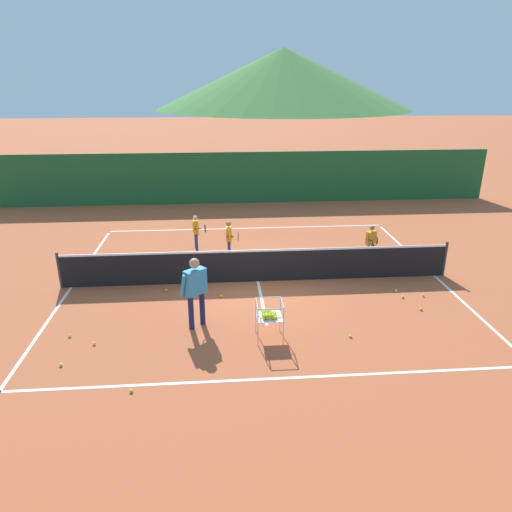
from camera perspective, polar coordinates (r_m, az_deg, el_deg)
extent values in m
plane|color=#B25633|center=(13.52, 0.24, -3.10)|extent=(120.00, 120.00, 0.00)
cube|color=white|center=(9.46, 2.67, -14.72)|extent=(10.55, 0.08, 0.01)
cube|color=white|center=(18.28, -1.09, 3.42)|extent=(10.55, 0.08, 0.01)
cube|color=white|center=(14.13, -21.64, -3.57)|extent=(0.08, 9.78, 0.01)
cube|color=white|center=(14.88, 20.94, -2.23)|extent=(0.08, 9.78, 0.01)
cube|color=white|center=(13.52, 0.24, -3.09)|extent=(0.08, 5.17, 0.01)
cylinder|color=#333338|center=(14.01, -22.91, -1.63)|extent=(0.08, 0.08, 1.05)
cylinder|color=#333338|center=(14.81, 22.08, -0.33)|extent=(0.08, 0.08, 1.05)
cube|color=black|center=(13.34, 0.24, -1.30)|extent=(10.97, 0.02, 0.92)
cube|color=white|center=(13.16, 0.24, 0.65)|extent=(10.97, 0.03, 0.06)
cylinder|color=#191E4C|center=(10.99, -7.94, -6.83)|extent=(0.13, 0.13, 0.85)
cylinder|color=#191E4C|center=(11.16, -6.58, -6.30)|extent=(0.13, 0.13, 0.85)
cube|color=#338CBF|center=(10.76, -7.43, -3.13)|extent=(0.54, 0.51, 0.60)
sphere|color=tan|center=(10.59, -7.54, -0.89)|extent=(0.24, 0.24, 0.24)
cylinder|color=#338CBF|center=(10.68, -8.91, -3.63)|extent=(0.22, 0.24, 0.59)
cylinder|color=#338CBF|center=(10.97, -6.34, -2.84)|extent=(0.18, 0.19, 0.59)
torus|color=#262628|center=(11.18, -7.14, -2.71)|extent=(0.24, 0.20, 0.29)
cylinder|color=black|center=(11.00, -6.36, -3.09)|extent=(0.16, 0.19, 0.03)
cylinder|color=navy|center=(16.18, -7.36, 1.97)|extent=(0.09, 0.09, 0.59)
cylinder|color=navy|center=(15.97, -7.26, 1.71)|extent=(0.09, 0.09, 0.59)
cube|color=orange|center=(15.92, -7.39, 3.55)|extent=(0.22, 0.37, 0.41)
sphere|color=#DBAD84|center=(15.83, -7.45, 4.63)|extent=(0.16, 0.16, 0.16)
cylinder|color=orange|center=(16.12, -7.30, 3.68)|extent=(0.17, 0.09, 0.40)
cylinder|color=orange|center=(15.74, -7.20, 3.24)|extent=(0.13, 0.08, 0.41)
torus|color=#262628|center=(15.76, -6.22, 3.38)|extent=(0.07, 0.29, 0.29)
cylinder|color=black|center=(15.73, -7.11, 3.31)|extent=(0.22, 0.06, 0.03)
cylinder|color=navy|center=(15.26, -3.30, 1.00)|extent=(0.09, 0.09, 0.62)
cylinder|color=navy|center=(15.04, -3.31, 0.69)|extent=(0.09, 0.09, 0.62)
cube|color=orange|center=(14.97, -3.35, 2.74)|extent=(0.19, 0.38, 0.44)
sphere|color=#996B4C|center=(14.87, -3.37, 3.95)|extent=(0.17, 0.17, 0.17)
cylinder|color=orange|center=(15.18, -3.13, 2.90)|extent=(0.17, 0.07, 0.43)
cylinder|color=orange|center=(14.78, -3.23, 2.37)|extent=(0.13, 0.07, 0.43)
torus|color=#262628|center=(14.77, -2.19, 2.42)|extent=(0.03, 0.29, 0.29)
cylinder|color=black|center=(14.78, -3.14, 2.41)|extent=(0.22, 0.04, 0.03)
cylinder|color=navy|center=(15.41, 13.99, 0.53)|extent=(0.09, 0.09, 0.59)
cylinder|color=navy|center=(15.24, 13.48, 0.34)|extent=(0.09, 0.09, 0.59)
cube|color=orange|center=(15.16, 13.90, 2.22)|extent=(0.38, 0.34, 0.42)
sphere|color=#996B4C|center=(15.06, 14.00, 3.35)|extent=(0.16, 0.16, 0.16)
cylinder|color=orange|center=(15.30, 14.50, 2.23)|extent=(0.14, 0.17, 0.41)
cylinder|color=orange|center=(15.00, 13.51, 1.93)|extent=(0.12, 0.14, 0.41)
torus|color=#262628|center=(14.84, 14.33, 1.72)|extent=(0.25, 0.18, 0.29)
cylinder|color=black|center=(14.98, 13.59, 1.96)|extent=(0.15, 0.20, 0.03)
cylinder|color=#B7B7BC|center=(10.72, -0.02, -7.26)|extent=(0.02, 0.02, 0.89)
cylinder|color=#B7B7BC|center=(10.78, 2.97, -7.14)|extent=(0.02, 0.02, 0.89)
cylinder|color=#B7B7BC|center=(10.23, 0.23, -8.74)|extent=(0.02, 0.02, 0.89)
cylinder|color=#B7B7BC|center=(10.29, 3.37, -8.60)|extent=(0.02, 0.02, 0.89)
cube|color=#B7B7BC|center=(10.45, 1.64, -7.42)|extent=(0.56, 0.56, 0.01)
cube|color=#B7B7BC|center=(10.54, 1.50, -5.07)|extent=(0.56, 0.02, 0.02)
cube|color=#B7B7BC|center=(10.05, 1.83, -6.47)|extent=(0.56, 0.02, 0.02)
cube|color=#B7B7BC|center=(10.27, 0.10, -5.81)|extent=(0.02, 0.56, 0.02)
cube|color=#B7B7BC|center=(10.32, 3.22, -5.69)|extent=(0.02, 0.56, 0.02)
sphere|color=yellow|center=(10.31, 0.99, -7.61)|extent=(0.07, 0.07, 0.07)
sphere|color=yellow|center=(10.36, 0.99, -7.46)|extent=(0.07, 0.07, 0.07)
sphere|color=yellow|center=(10.42, 0.92, -7.30)|extent=(0.07, 0.07, 0.07)
sphere|color=yellow|center=(10.48, 0.87, -7.10)|extent=(0.07, 0.07, 0.07)
sphere|color=yellow|center=(10.53, 0.85, -6.96)|extent=(0.07, 0.07, 0.07)
sphere|color=yellow|center=(10.31, 1.40, -7.62)|extent=(0.07, 0.07, 0.07)
sphere|color=yellow|center=(10.37, 1.33, -7.43)|extent=(0.07, 0.07, 0.07)
sphere|color=yellow|center=(10.42, 1.33, -7.28)|extent=(0.07, 0.07, 0.07)
sphere|color=yellow|center=(10.48, 1.25, -7.12)|extent=(0.07, 0.07, 0.07)
sphere|color=yellow|center=(10.54, 1.23, -6.91)|extent=(0.07, 0.07, 0.07)
sphere|color=yellow|center=(10.32, 1.70, -7.58)|extent=(0.07, 0.07, 0.07)
sphere|color=yellow|center=(10.38, 1.67, -7.44)|extent=(0.07, 0.07, 0.07)
sphere|color=yellow|center=(10.43, 1.62, -7.25)|extent=(0.07, 0.07, 0.07)
sphere|color=yellow|center=(10.49, 1.59, -7.08)|extent=(0.07, 0.07, 0.07)
sphere|color=yellow|center=(10.55, 1.60, -6.90)|extent=(0.07, 0.07, 0.07)
sphere|color=yellow|center=(10.33, 2.10, -7.59)|extent=(0.07, 0.07, 0.07)
sphere|color=yellow|center=(10.39, 2.07, -7.38)|extent=(0.07, 0.07, 0.07)
sphere|color=yellow|center=(10.44, 2.02, -7.23)|extent=(0.07, 0.07, 0.07)
sphere|color=yellow|center=(10.50, 1.99, -7.06)|extent=(0.07, 0.07, 0.07)
sphere|color=yellow|center=(10.56, 1.92, -6.90)|extent=(0.07, 0.07, 0.07)
sphere|color=yellow|center=(10.33, 2.43, -7.55)|extent=(0.07, 0.07, 0.07)
sphere|color=yellow|center=(10.39, 2.41, -7.39)|extent=(0.07, 0.07, 0.07)
sphere|color=yellow|center=(10.45, 2.34, -7.21)|extent=(0.07, 0.07, 0.07)
sphere|color=yellow|center=(10.50, 2.29, -7.06)|extent=(0.07, 0.07, 0.07)
sphere|color=yellow|center=(10.56, 2.26, -6.90)|extent=(0.07, 0.07, 0.07)
sphere|color=yellow|center=(10.28, 0.99, -7.34)|extent=(0.07, 0.07, 0.07)
sphere|color=yellow|center=(10.34, 1.00, -7.19)|extent=(0.07, 0.07, 0.07)
sphere|color=yellow|center=(10.40, 0.92, -6.99)|extent=(0.07, 0.07, 0.07)
sphere|color=yellow|center=(10.45, 0.90, -6.86)|extent=(0.07, 0.07, 0.07)
sphere|color=yellow|center=(10.51, 0.86, -6.70)|extent=(0.07, 0.07, 0.07)
sphere|color=yellow|center=(10.29, 1.35, -7.33)|extent=(0.07, 0.07, 0.07)
sphere|color=yellow|center=(10.35, 1.34, -7.19)|extent=(0.07, 0.07, 0.07)
sphere|color=yellow|center=(10.40, 1.30, -7.02)|extent=(0.07, 0.07, 0.07)
sphere|color=yellow|center=(10.46, 1.25, -6.86)|extent=(0.07, 0.07, 0.07)
sphere|color=yellow|center=(10.52, 1.24, -6.68)|extent=(0.07, 0.07, 0.07)
sphere|color=yellow|center=(10.30, 1.72, -7.30)|extent=(0.07, 0.07, 0.07)
sphere|color=yellow|center=(10.35, 1.70, -7.15)|extent=(0.07, 0.07, 0.07)
sphere|color=yellow|center=(10.41, 1.68, -7.02)|extent=(0.07, 0.07, 0.07)
sphere|color=yellow|center=(10.46, 1.62, -6.81)|extent=(0.07, 0.07, 0.07)
sphere|color=yellow|center=(10.52, 1.59, -6.65)|extent=(0.07, 0.07, 0.07)
sphere|color=yellow|center=(10.29, 2.09, -7.30)|extent=(0.07, 0.07, 0.07)
sphere|color=yellow|center=(11.05, -19.16, -10.08)|extent=(0.07, 0.07, 0.07)
sphere|color=yellow|center=(13.11, 17.50, -4.79)|extent=(0.07, 0.07, 0.07)
sphere|color=yellow|center=(9.38, -15.02, -15.63)|extent=(0.07, 0.07, 0.07)
sphere|color=yellow|center=(13.37, 19.75, -4.56)|extent=(0.07, 0.07, 0.07)
sphere|color=yellow|center=(10.56, -22.74, -12.17)|extent=(0.07, 0.07, 0.07)
sphere|color=yellow|center=(11.54, -21.81, -9.06)|extent=(0.07, 0.07, 0.07)
sphere|color=yellow|center=(12.60, 19.51, -6.13)|extent=(0.07, 0.07, 0.07)
sphere|color=yellow|center=(12.59, -4.28, -4.90)|extent=(0.07, 0.07, 0.07)
sphere|color=yellow|center=(13.14, -10.92, -4.09)|extent=(0.07, 0.07, 0.07)
sphere|color=yellow|center=(13.43, 16.74, -4.08)|extent=(0.07, 0.07, 0.07)
sphere|color=yellow|center=(10.94, 11.46, -9.57)|extent=(0.07, 0.07, 0.07)
cube|color=#1E5B2D|center=(21.85, -1.76, 9.53)|extent=(23.21, 0.08, 2.36)
cone|color=#427A38|center=(91.89, 3.32, 20.84)|extent=(46.92, 46.92, 10.66)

